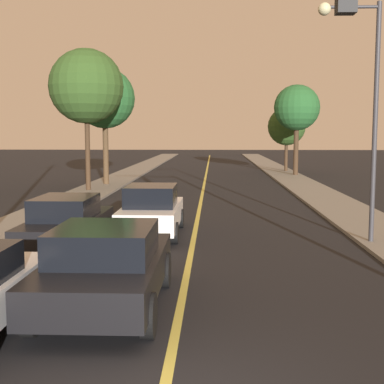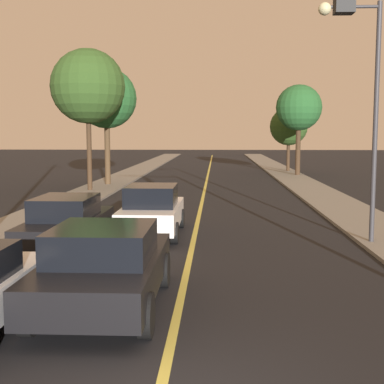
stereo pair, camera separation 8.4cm
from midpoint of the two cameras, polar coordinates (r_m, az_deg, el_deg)
name	(u,v)px [view 2 (the right image)]	position (r m, az deg, el deg)	size (l,w,h in m)	color
road_surface	(208,175)	(42.01, 1.77, 1.84)	(9.72, 80.00, 0.01)	black
sidewalk_left	(131,174)	(42.54, -6.50, 1.94)	(2.50, 80.00, 0.12)	gray
sidewalk_right	(286,174)	(42.35, 10.07, 1.86)	(2.50, 80.00, 0.12)	gray
car_near_lane_front	(105,266)	(10.07, -9.06, -7.79)	(2.11, 4.59, 1.58)	black
car_near_lane_second	(152,210)	(17.11, -4.14, -1.96)	(1.87, 4.39, 1.62)	white
car_outer_lane_second	(67,222)	(15.42, -13.03, -3.15)	(1.87, 4.67, 1.51)	black
streetlamp_right	(362,89)	(16.15, 17.81, 10.42)	(1.77, 0.36, 6.80)	#333338
tree_left_near	(88,87)	(30.30, -10.97, 10.99)	(4.08, 4.08, 7.73)	#3D2B1C
tree_left_far	(107,99)	(33.56, -9.03, 9.81)	(3.69, 3.69, 7.12)	#4C3823
tree_right_near	(299,108)	(41.29, 11.39, 8.77)	(3.44, 3.44, 6.77)	#3D2B1C
tree_right_far	(289,127)	(45.34, 10.33, 6.88)	(3.13, 3.13, 5.27)	#3D2B1C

